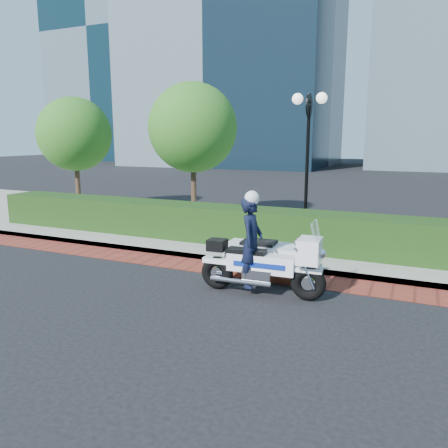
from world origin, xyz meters
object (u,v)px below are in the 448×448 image
at_px(police_motorcycle, 261,255).
at_px(tree_b, 193,128).
at_px(tree_a, 75,134).
at_px(lamppost, 308,142).

bearing_deg(police_motorcycle, tree_b, 125.45).
xyz_separation_m(tree_a, tree_b, (5.50, 0.00, 0.21)).
xyz_separation_m(lamppost, tree_a, (-10.00, 1.30, 0.26)).
bearing_deg(lamppost, tree_a, 172.59).
xyz_separation_m(tree_b, police_motorcycle, (4.71, -5.89, -2.72)).
height_order(tree_a, police_motorcycle, tree_a).
height_order(tree_b, police_motorcycle, tree_b).
bearing_deg(tree_a, lamppost, -7.41).
bearing_deg(police_motorcycle, lamppost, 89.42).
distance_m(lamppost, tree_b, 4.71).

